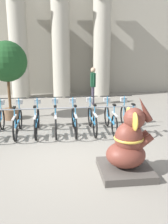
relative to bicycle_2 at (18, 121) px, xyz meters
The scene contains 16 objects.
ground_plane 2.39m from the bicycle_2, 50.82° to the right, with size 60.00×60.00×0.00m, color gray.
building_facade 7.40m from the bicycle_2, 77.59° to the left, with size 20.00×0.20×6.00m.
column_left 6.21m from the bicycle_2, 96.04° to the left, with size 1.14×1.14×5.16m.
column_middle 6.36m from the bicycle_2, 75.53° to the left, with size 1.14×1.14×5.16m.
column_right 7.15m from the bicycle_2, 58.11° to the left, with size 1.14×1.14×5.16m.
bike_rack 1.16m from the bicycle_2, ahead, with size 5.12×0.05×0.77m.
bicycle_2 is the anchor object (origin of this frame).
bicycle_3 0.57m from the bicycle_2, ahead, with size 0.48×1.78×1.04m.
bicycle_4 1.13m from the bicycle_2, ahead, with size 0.48×1.78×1.04m.
bicycle_5 1.70m from the bicycle_2, ahead, with size 0.48×1.78×1.04m.
bicycle_6 2.26m from the bicycle_2, ahead, with size 0.48×1.78×1.04m.
bicycle_7 2.83m from the bicycle_2, ahead, with size 0.48×1.78×1.04m.
bicycle_8 3.39m from the bicycle_2, ahead, with size 0.48×1.78×1.04m.
elephant_statue 3.76m from the bicycle_2, 46.33° to the right, with size 1.06×1.06×1.65m.
person_pedestrian 4.82m from the bicycle_2, 53.24° to the left, with size 0.22×0.47×1.67m.
potted_tree 2.42m from the bicycle_2, 106.05° to the left, with size 1.42×1.42×2.79m.
Camera 1 is at (-0.34, -5.52, 2.58)m, focal length 40.00 mm.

